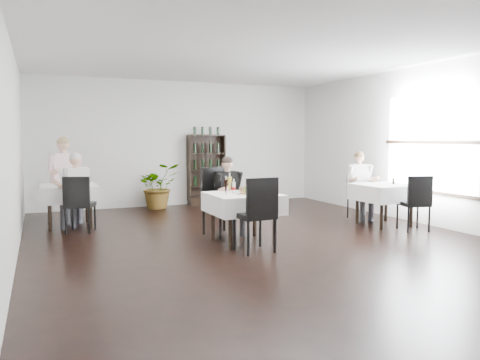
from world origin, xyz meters
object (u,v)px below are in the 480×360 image
Objects in this scene: diner_main at (229,189)px; potted_tree at (158,186)px; wine_shelf at (206,170)px; main_table at (243,203)px.

potted_tree is at bearing 96.57° from diner_main.
diner_main is (-0.87, -3.66, -0.08)m from wine_shelf.
wine_shelf is 1.32× the size of diner_main.
wine_shelf is 3.76m from diner_main.
diner_main is (0.39, -3.43, 0.24)m from potted_tree.
diner_main is at bearing -83.43° from potted_tree.
wine_shelf is at bearing 78.22° from main_table.
wine_shelf reaches higher than potted_tree.
wine_shelf is at bearing 76.70° from diner_main.
main_table is (-0.90, -4.31, -0.23)m from wine_shelf.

